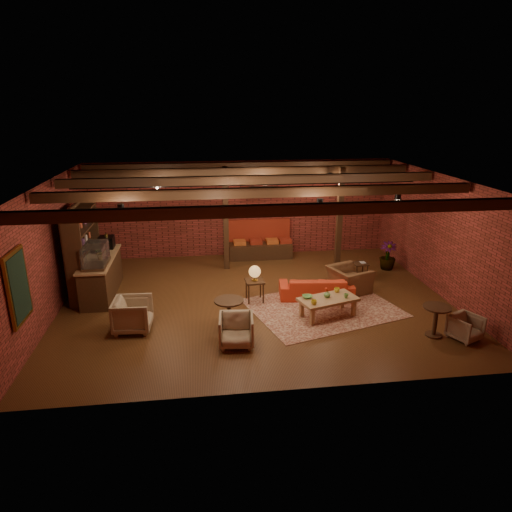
{
  "coord_description": "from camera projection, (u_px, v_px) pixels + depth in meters",
  "views": [
    {
      "loc": [
        -1.41,
        -10.97,
        4.96
      ],
      "look_at": [
        0.02,
        0.2,
        1.19
      ],
      "focal_mm": 32.0,
      "sensor_mm": 36.0,
      "label": 1
    }
  ],
  "objects": [
    {
      "name": "side_table_lamp",
      "position": [
        255.0,
        274.0,
        11.82
      ],
      "size": [
        0.5,
        0.5,
        0.99
      ],
      "rotation": [
        0.0,
        0.0,
        0.06
      ],
      "color": "#332111",
      "rests_on": "floor"
    },
    {
      "name": "armchair_a",
      "position": [
        133.0,
        313.0,
        10.39
      ],
      "size": [
        0.81,
        0.86,
        0.85
      ],
      "primitive_type": "imported",
      "rotation": [
        0.0,
        0.0,
        1.52
      ],
      "color": "#BFB194",
      "rests_on": "floor"
    },
    {
      "name": "shelving_hutch",
      "position": [
        84.0,
        252.0,
        12.18
      ],
      "size": [
        0.52,
        2.0,
        2.4
      ],
      "primitive_type": null,
      "color": "#332111",
      "rests_on": "ground"
    },
    {
      "name": "plant_tall",
      "position": [
        390.0,
        228.0,
        13.97
      ],
      "size": [
        1.93,
        1.93,
        2.65
      ],
      "primitive_type": "imported",
      "rotation": [
        0.0,
        0.0,
        -0.38
      ],
      "color": "#4C7F4C",
      "rests_on": "floor"
    },
    {
      "name": "armchair_b",
      "position": [
        236.0,
        329.0,
        9.77
      ],
      "size": [
        0.79,
        0.74,
        0.75
      ],
      "primitive_type": "imported",
      "rotation": [
        0.0,
        0.0,
        -0.09
      ],
      "color": "#BFB194",
      "rests_on": "floor"
    },
    {
      "name": "ceiling_pipe",
      "position": [
        249.0,
        183.0,
        12.67
      ],
      "size": [
        9.6,
        0.12,
        0.12
      ],
      "primitive_type": "cylinder",
      "rotation": [
        0.0,
        1.57,
        0.0
      ],
      "color": "black",
      "rests_on": "ceiling"
    },
    {
      "name": "armchair_far",
      "position": [
        466.0,
        326.0,
        10.03
      ],
      "size": [
        0.78,
        0.76,
        0.62
      ],
      "primitive_type": "imported",
      "rotation": [
        0.0,
        0.0,
        0.44
      ],
      "color": "#BFB194",
      "rests_on": "floor"
    },
    {
      "name": "armchair_right",
      "position": [
        349.0,
        276.0,
        12.56
      ],
      "size": [
        1.0,
        1.22,
        0.92
      ],
      "primitive_type": "imported",
      "rotation": [
        0.0,
        0.0,
        1.91
      ],
      "color": "brown",
      "rests_on": "floor"
    },
    {
      "name": "wall_right",
      "position": [
        442.0,
        236.0,
        12.17
      ],
      "size": [
        0.02,
        8.0,
        3.2
      ],
      "primitive_type": "cube",
      "color": "maroon",
      "rests_on": "ground"
    },
    {
      "name": "wall_left",
      "position": [
        50.0,
        251.0,
        10.95
      ],
      "size": [
        0.02,
        8.0,
        3.2
      ],
      "primitive_type": "cube",
      "color": "maroon",
      "rests_on": "ground"
    },
    {
      "name": "round_table_right",
      "position": [
        436.0,
        316.0,
        10.11
      ],
      "size": [
        0.61,
        0.61,
        0.72
      ],
      "color": "#332111",
      "rests_on": "floor"
    },
    {
      "name": "post_right",
      "position": [
        339.0,
        221.0,
        13.78
      ],
      "size": [
        0.16,
        0.16,
        3.2
      ],
      "primitive_type": "cube",
      "color": "#332111",
      "rests_on": "ground"
    },
    {
      "name": "wall_front",
      "position": [
        286.0,
        310.0,
        7.8
      ],
      "size": [
        10.0,
        0.02,
        3.2
      ],
      "primitive_type": "cube",
      "color": "maroon",
      "rests_on": "ground"
    },
    {
      "name": "ceiling_beams",
      "position": [
        256.0,
        185.0,
        11.09
      ],
      "size": [
        9.8,
        6.4,
        0.22
      ],
      "primitive_type": null,
      "color": "#332111",
      "rests_on": "ceiling"
    },
    {
      "name": "floor",
      "position": [
        256.0,
        301.0,
        12.07
      ],
      "size": [
        10.0,
        10.0,
        0.0
      ],
      "primitive_type": "plane",
      "color": "#3B230E",
      "rests_on": "ground"
    },
    {
      "name": "ceiling",
      "position": [
        256.0,
        180.0,
        11.05
      ],
      "size": [
        10.0,
        8.0,
        0.02
      ],
      "primitive_type": "cube",
      "color": "black",
      "rests_on": "wall_back"
    },
    {
      "name": "wall_back",
      "position": [
        241.0,
        209.0,
        15.32
      ],
      "size": [
        10.0,
        0.02,
        3.2
      ],
      "primitive_type": "cube",
      "color": "maroon",
      "rests_on": "ground"
    },
    {
      "name": "side_table_book",
      "position": [
        360.0,
        264.0,
        13.53
      ],
      "size": [
        0.45,
        0.45,
        0.49
      ],
      "rotation": [
        0.0,
        0.0,
        0.06
      ],
      "color": "#332111",
      "rests_on": "floor"
    },
    {
      "name": "sofa",
      "position": [
        316.0,
        287.0,
        12.21
      ],
      "size": [
        2.04,
        0.98,
        0.57
      ],
      "primitive_type": "imported",
      "rotation": [
        0.0,
        0.0,
        3.03
      ],
      "color": "red",
      "rests_on": "floor"
    },
    {
      "name": "round_table_left",
      "position": [
        229.0,
        309.0,
        10.47
      ],
      "size": [
        0.68,
        0.68,
        0.71
      ],
      "color": "#332111",
      "rests_on": "floor"
    },
    {
      "name": "post_left",
      "position": [
        226.0,
        219.0,
        13.93
      ],
      "size": [
        0.16,
        0.16,
        3.2
      ],
      "primitive_type": "cube",
      "color": "#332111",
      "rests_on": "ground"
    },
    {
      "name": "banquette",
      "position": [
        260.0,
        243.0,
        15.32
      ],
      "size": [
        2.1,
        0.7,
        1.0
      ],
      "primitive_type": null,
      "color": "maroon",
      "rests_on": "ground"
    },
    {
      "name": "plant_counter",
      "position": [
        104.0,
        249.0,
        12.33
      ],
      "size": [
        0.35,
        0.39,
        0.3
      ],
      "primitive_type": "imported",
      "color": "#337F33",
      "rests_on": "service_counter"
    },
    {
      "name": "service_counter",
      "position": [
        100.0,
        266.0,
        12.26
      ],
      "size": [
        0.8,
        2.5,
        1.6
      ],
      "primitive_type": null,
      "color": "#332111",
      "rests_on": "ground"
    },
    {
      "name": "ceiling_spotlights",
      "position": [
        256.0,
        194.0,
        11.16
      ],
      "size": [
        6.4,
        4.4,
        0.28
      ],
      "primitive_type": null,
      "color": "black",
      "rests_on": "ceiling"
    },
    {
      "name": "coffee_table",
      "position": [
        327.0,
        300.0,
        11.06
      ],
      "size": [
        1.56,
        1.09,
        0.74
      ],
      "rotation": [
        0.0,
        0.0,
        0.3
      ],
      "color": "olive",
      "rests_on": "floor"
    },
    {
      "name": "chalkboard_menu",
      "position": [
        18.0,
        287.0,
        8.8
      ],
      "size": [
        0.08,
        0.96,
        1.46
      ],
      "primitive_type": "cube",
      "color": "black",
      "rests_on": "wall_left"
    },
    {
      "name": "rug",
      "position": [
        323.0,
        308.0,
        11.65
      ],
      "size": [
        4.15,
        3.59,
        0.01
      ],
      "primitive_type": "cube",
      "rotation": [
        0.0,
        0.0,
        0.29
      ],
      "color": "maroon",
      "rests_on": "floor"
    },
    {
      "name": "service_sign",
      "position": [
        262.0,
        191.0,
        14.31
      ],
      "size": [
        0.86,
        0.06,
        0.3
      ],
      "primitive_type": "cube",
      "color": "orange",
      "rests_on": "ceiling"
    }
  ]
}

